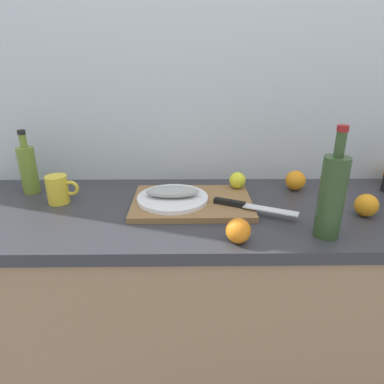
{
  "coord_description": "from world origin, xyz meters",
  "views": [
    {
      "loc": [
        -0.14,
        -1.08,
        1.4
      ],
      "look_at": [
        -0.13,
        0.03,
        0.95
      ],
      "focal_mm": 31.57,
      "sensor_mm": 36.0,
      "label": 1
    }
  ],
  "objects_px": {
    "white_plate": "(173,198)",
    "orange_0": "(366,205)",
    "chef_knife": "(243,205)",
    "wine_bottle": "(332,195)",
    "lemon_0": "(237,180)",
    "cutting_board": "(192,202)",
    "olive_oil_bottle": "(28,168)",
    "fish_fillet": "(172,192)",
    "coffee_mug_0": "(58,189)"
  },
  "relations": [
    {
      "from": "white_plate",
      "to": "orange_0",
      "type": "xyz_separation_m",
      "value": [
        0.65,
        -0.09,
        0.01
      ]
    },
    {
      "from": "chef_knife",
      "to": "wine_bottle",
      "type": "relative_size",
      "value": 0.84
    },
    {
      "from": "chef_knife",
      "to": "lemon_0",
      "type": "bearing_deg",
      "value": 113.38
    },
    {
      "from": "cutting_board",
      "to": "chef_knife",
      "type": "bearing_deg",
      "value": -21.96
    },
    {
      "from": "chef_knife",
      "to": "olive_oil_bottle",
      "type": "xyz_separation_m",
      "value": [
        -0.8,
        0.2,
        0.07
      ]
    },
    {
      "from": "white_plate",
      "to": "wine_bottle",
      "type": "height_order",
      "value": "wine_bottle"
    },
    {
      "from": "fish_fillet",
      "to": "wine_bottle",
      "type": "xyz_separation_m",
      "value": [
        0.47,
        -0.22,
        0.08
      ]
    },
    {
      "from": "lemon_0",
      "to": "olive_oil_bottle",
      "type": "height_order",
      "value": "olive_oil_bottle"
    },
    {
      "from": "fish_fillet",
      "to": "olive_oil_bottle",
      "type": "xyz_separation_m",
      "value": [
        -0.56,
        0.14,
        0.04
      ]
    },
    {
      "from": "white_plate",
      "to": "chef_knife",
      "type": "height_order",
      "value": "chef_knife"
    },
    {
      "from": "coffee_mug_0",
      "to": "cutting_board",
      "type": "bearing_deg",
      "value": -3.27
    },
    {
      "from": "cutting_board",
      "to": "coffee_mug_0",
      "type": "xyz_separation_m",
      "value": [
        -0.48,
        0.03,
        0.04
      ]
    },
    {
      "from": "lemon_0",
      "to": "chef_knife",
      "type": "bearing_deg",
      "value": -91.47
    },
    {
      "from": "lemon_0",
      "to": "coffee_mug_0",
      "type": "bearing_deg",
      "value": -172.36
    },
    {
      "from": "chef_knife",
      "to": "orange_0",
      "type": "xyz_separation_m",
      "value": [
        0.41,
        -0.02,
        0.01
      ]
    },
    {
      "from": "fish_fillet",
      "to": "lemon_0",
      "type": "height_order",
      "value": "lemon_0"
    },
    {
      "from": "white_plate",
      "to": "olive_oil_bottle",
      "type": "distance_m",
      "value": 0.58
    },
    {
      "from": "chef_knife",
      "to": "white_plate",
      "type": "bearing_deg",
      "value": -170.51
    },
    {
      "from": "fish_fillet",
      "to": "olive_oil_bottle",
      "type": "relative_size",
      "value": 0.77
    },
    {
      "from": "fish_fillet",
      "to": "coffee_mug_0",
      "type": "distance_m",
      "value": 0.41
    },
    {
      "from": "cutting_board",
      "to": "wine_bottle",
      "type": "relative_size",
      "value": 1.29
    },
    {
      "from": "olive_oil_bottle",
      "to": "wine_bottle",
      "type": "xyz_separation_m",
      "value": [
        1.02,
        -0.36,
        0.03
      ]
    },
    {
      "from": "lemon_0",
      "to": "wine_bottle",
      "type": "distance_m",
      "value": 0.41
    },
    {
      "from": "cutting_board",
      "to": "wine_bottle",
      "type": "bearing_deg",
      "value": -29.84
    },
    {
      "from": "cutting_board",
      "to": "olive_oil_bottle",
      "type": "height_order",
      "value": "olive_oil_bottle"
    },
    {
      "from": "fish_fillet",
      "to": "wine_bottle",
      "type": "distance_m",
      "value": 0.52
    },
    {
      "from": "white_plate",
      "to": "wine_bottle",
      "type": "relative_size",
      "value": 0.77
    },
    {
      "from": "wine_bottle",
      "to": "cutting_board",
      "type": "bearing_deg",
      "value": 150.16
    },
    {
      "from": "coffee_mug_0",
      "to": "orange_0",
      "type": "xyz_separation_m",
      "value": [
        1.06,
        -0.12,
        -0.01
      ]
    },
    {
      "from": "fish_fillet",
      "to": "wine_bottle",
      "type": "bearing_deg",
      "value": -25.71
    },
    {
      "from": "olive_oil_bottle",
      "to": "orange_0",
      "type": "height_order",
      "value": "olive_oil_bottle"
    },
    {
      "from": "coffee_mug_0",
      "to": "wine_bottle",
      "type": "bearing_deg",
      "value": -16.17
    },
    {
      "from": "cutting_board",
      "to": "olive_oil_bottle",
      "type": "distance_m",
      "value": 0.65
    },
    {
      "from": "orange_0",
      "to": "cutting_board",
      "type": "bearing_deg",
      "value": 170.71
    },
    {
      "from": "cutting_board",
      "to": "lemon_0",
      "type": "distance_m",
      "value": 0.22
    },
    {
      "from": "cutting_board",
      "to": "olive_oil_bottle",
      "type": "relative_size",
      "value": 1.72
    },
    {
      "from": "chef_knife",
      "to": "orange_0",
      "type": "height_order",
      "value": "orange_0"
    },
    {
      "from": "wine_bottle",
      "to": "lemon_0",
      "type": "bearing_deg",
      "value": 122.43
    },
    {
      "from": "lemon_0",
      "to": "fish_fillet",
      "type": "bearing_deg",
      "value": -154.19
    },
    {
      "from": "white_plate",
      "to": "orange_0",
      "type": "relative_size",
      "value": 3.33
    },
    {
      "from": "fish_fillet",
      "to": "cutting_board",
      "type": "bearing_deg",
      "value": 2.68
    },
    {
      "from": "coffee_mug_0",
      "to": "orange_0",
      "type": "relative_size",
      "value": 1.53
    },
    {
      "from": "fish_fillet",
      "to": "wine_bottle",
      "type": "height_order",
      "value": "wine_bottle"
    },
    {
      "from": "fish_fillet",
      "to": "white_plate",
      "type": "bearing_deg",
      "value": 0.0
    },
    {
      "from": "cutting_board",
      "to": "orange_0",
      "type": "height_order",
      "value": "orange_0"
    },
    {
      "from": "fish_fillet",
      "to": "olive_oil_bottle",
      "type": "bearing_deg",
      "value": 166.39
    },
    {
      "from": "cutting_board",
      "to": "wine_bottle",
      "type": "xyz_separation_m",
      "value": [
        0.4,
        -0.23,
        0.12
      ]
    },
    {
      "from": "orange_0",
      "to": "fish_fillet",
      "type": "bearing_deg",
      "value": 171.97
    },
    {
      "from": "olive_oil_bottle",
      "to": "cutting_board",
      "type": "bearing_deg",
      "value": -11.87
    },
    {
      "from": "olive_oil_bottle",
      "to": "white_plate",
      "type": "bearing_deg",
      "value": -13.61
    }
  ]
}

